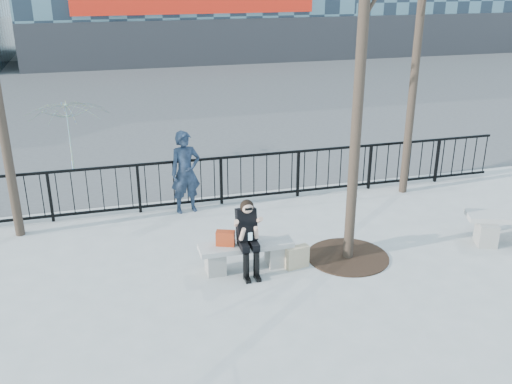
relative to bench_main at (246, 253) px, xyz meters
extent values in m
plane|color=#9B9B96|center=(0.00, 0.00, -0.30)|extent=(120.00, 120.00, 0.00)
cube|color=#474747|center=(0.00, 15.00, -0.30)|extent=(60.00, 23.00, 0.01)
cube|color=black|center=(0.00, 3.00, 0.78)|extent=(14.00, 0.05, 0.05)
cube|color=black|center=(0.00, 3.00, -0.18)|extent=(14.00, 0.05, 0.05)
cube|color=#2D2D30|center=(3.00, 21.96, 0.90)|extent=(18.00, 0.08, 2.40)
cube|color=red|center=(3.00, 21.90, 2.90)|extent=(12.60, 0.12, 1.00)
cube|color=#2D2D30|center=(20.00, 21.96, 0.90)|extent=(16.00, 0.08, 2.40)
cylinder|color=black|center=(1.90, -0.10, 3.45)|extent=(0.18, 0.18, 7.50)
cylinder|color=black|center=(4.50, 2.60, 3.20)|extent=(0.18, 0.18, 7.00)
cylinder|color=black|center=(1.90, -0.10, -0.29)|extent=(1.50, 1.50, 0.02)
cube|color=slate|center=(-0.55, 0.00, -0.10)|extent=(0.32, 0.38, 0.40)
cube|color=slate|center=(0.55, 0.00, -0.10)|extent=(0.32, 0.38, 0.40)
cube|color=gray|center=(0.00, 0.00, 0.14)|extent=(1.65, 0.46, 0.09)
cube|color=slate|center=(4.66, -0.30, -0.08)|extent=(0.35, 0.42, 0.44)
cube|color=#A33114|center=(-0.36, 0.02, 0.32)|extent=(0.35, 0.26, 0.26)
cube|color=beige|center=(0.87, -0.21, -0.10)|extent=(0.45, 0.24, 0.40)
imported|color=black|center=(-0.61, 2.80, 0.59)|extent=(0.71, 0.52, 1.79)
imported|color=yellow|center=(-3.04, 6.07, 0.64)|extent=(2.61, 2.64, 1.88)
camera|label=1|loc=(-2.17, -8.61, 4.66)|focal=40.00mm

